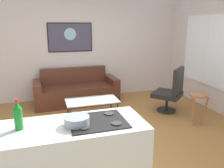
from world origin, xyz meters
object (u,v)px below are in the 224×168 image
at_px(couch, 76,91).
at_px(bar_stool, 198,101).
at_px(coffee_table, 92,102).
at_px(soda_bottle, 18,116).
at_px(wall_painting, 70,37).
at_px(armchair, 171,91).
at_px(mixing_bowl, 77,121).

height_order(couch, bar_stool, couch).
height_order(coffee_table, soda_bottle, soda_bottle).
bearing_deg(bar_stool, soda_bottle, -157.77).
bearing_deg(wall_painting, armchair, -40.75).
distance_m(armchair, mixing_bowl, 3.20).
bearing_deg(mixing_bowl, couch, 82.16).
xyz_separation_m(coffee_table, mixing_bowl, (-0.62, -2.22, 0.58)).
bearing_deg(coffee_table, soda_bottle, -118.91).
height_order(couch, soda_bottle, soda_bottle).
bearing_deg(soda_bottle, couch, 72.70).
bearing_deg(couch, coffee_table, -81.95).
xyz_separation_m(couch, armchair, (1.93, -1.28, 0.20)).
relative_size(armchair, soda_bottle, 3.25).
distance_m(couch, coffee_table, 1.15).
xyz_separation_m(couch, soda_bottle, (-1.02, -3.28, 0.77)).
bearing_deg(soda_bottle, wall_painting, 75.17).
height_order(soda_bottle, mixing_bowl, soda_bottle).
bearing_deg(mixing_bowl, soda_bottle, 172.08).
bearing_deg(armchair, mixing_bowl, -138.97).
distance_m(soda_bottle, wall_painting, 3.86).
relative_size(coffee_table, soda_bottle, 3.40).
bearing_deg(soda_bottle, armchair, 34.16).
height_order(coffee_table, mixing_bowl, mixing_bowl).
relative_size(soda_bottle, wall_painting, 0.28).
height_order(armchair, wall_painting, wall_painting).
bearing_deg(wall_painting, mixing_bowl, -96.35).
height_order(coffee_table, armchair, armchair).
height_order(bar_stool, soda_bottle, soda_bottle).
relative_size(mixing_bowl, wall_painting, 0.24).
height_order(couch, armchair, armchair).
bearing_deg(bar_stool, wall_painting, 130.80).
bearing_deg(coffee_table, bar_stool, -24.85).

